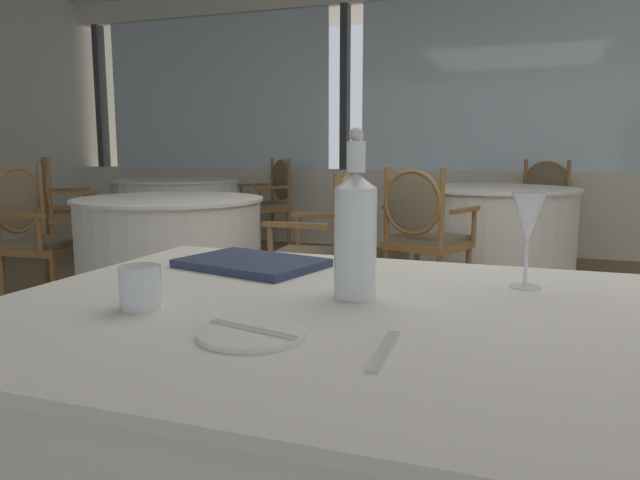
{
  "coord_description": "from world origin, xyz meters",
  "views": [
    {
      "loc": [
        0.34,
        -2.6,
        1.06
      ],
      "look_at": [
        -0.04,
        -1.54,
        0.89
      ],
      "focal_mm": 33.23,
      "sensor_mm": 36.0,
      "label": 1
    }
  ],
  "objects_px": {
    "dining_chair_1_1": "(326,241)",
    "wine_glass": "(528,221)",
    "dining_chair_2_1": "(61,203)",
    "water_bottle": "(355,231)",
    "dining_chair_1_0": "(35,227)",
    "water_tumbler": "(140,287)",
    "menu_book": "(252,263)",
    "dining_chair_0_1": "(541,205)",
    "side_plate": "(252,333)",
    "dining_chair_0_0": "(422,228)",
    "dining_chair_2_0": "(272,196)"
  },
  "relations": [
    {
      "from": "dining_chair_1_1",
      "to": "dining_chair_2_1",
      "type": "distance_m",
      "value": 3.19
    },
    {
      "from": "dining_chair_1_0",
      "to": "dining_chair_0_1",
      "type": "bearing_deg",
      "value": 37.59
    },
    {
      "from": "side_plate",
      "to": "dining_chair_0_1",
      "type": "xyz_separation_m",
      "value": [
        0.5,
        5.06,
        -0.22
      ]
    },
    {
      "from": "dining_chair_0_0",
      "to": "water_bottle",
      "type": "bearing_deg",
      "value": -152.75
    },
    {
      "from": "dining_chair_0_1",
      "to": "dining_chair_1_1",
      "type": "relative_size",
      "value": 1.04
    },
    {
      "from": "wine_glass",
      "to": "dining_chair_1_1",
      "type": "bearing_deg",
      "value": 120.3
    },
    {
      "from": "water_tumbler",
      "to": "menu_book",
      "type": "bearing_deg",
      "value": 87.1
    },
    {
      "from": "wine_glass",
      "to": "water_tumbler",
      "type": "height_order",
      "value": "wine_glass"
    },
    {
      "from": "wine_glass",
      "to": "menu_book",
      "type": "xyz_separation_m",
      "value": [
        -0.65,
        0.01,
        -0.13
      ]
    },
    {
      "from": "dining_chair_0_1",
      "to": "dining_chair_1_0",
      "type": "bearing_deg",
      "value": -28.38
    },
    {
      "from": "wine_glass",
      "to": "dining_chair_2_0",
      "type": "distance_m",
      "value": 5.37
    },
    {
      "from": "wine_glass",
      "to": "menu_book",
      "type": "bearing_deg",
      "value": 179.33
    },
    {
      "from": "water_tumbler",
      "to": "dining_chair_0_1",
      "type": "bearing_deg",
      "value": 81.19
    },
    {
      "from": "menu_book",
      "to": "dining_chair_2_1",
      "type": "distance_m",
      "value": 4.55
    },
    {
      "from": "wine_glass",
      "to": "dining_chair_1_0",
      "type": "distance_m",
      "value": 3.58
    },
    {
      "from": "wine_glass",
      "to": "dining_chair_2_1",
      "type": "relative_size",
      "value": 0.2
    },
    {
      "from": "wine_glass",
      "to": "water_bottle",
      "type": "bearing_deg",
      "value": -148.08
    },
    {
      "from": "dining_chair_2_0",
      "to": "wine_glass",
      "type": "bearing_deg",
      "value": 70.43
    },
    {
      "from": "side_plate",
      "to": "dining_chair_1_1",
      "type": "xyz_separation_m",
      "value": [
        -0.69,
        2.37,
        -0.23
      ]
    },
    {
      "from": "dining_chair_1_1",
      "to": "water_tumbler",
      "type": "bearing_deg",
      "value": 96.64
    },
    {
      "from": "water_tumbler",
      "to": "dining_chair_0_0",
      "type": "distance_m",
      "value": 2.94
    },
    {
      "from": "dining_chair_0_0",
      "to": "dining_chair_1_1",
      "type": "bearing_deg",
      "value": 166.02
    },
    {
      "from": "water_bottle",
      "to": "dining_chair_0_0",
      "type": "height_order",
      "value": "water_bottle"
    },
    {
      "from": "dining_chair_0_0",
      "to": "dining_chair_2_0",
      "type": "distance_m",
      "value": 2.93
    },
    {
      "from": "side_plate",
      "to": "dining_chair_2_0",
      "type": "distance_m",
      "value": 5.63
    },
    {
      "from": "dining_chair_0_1",
      "to": "dining_chair_1_1",
      "type": "distance_m",
      "value": 2.94
    },
    {
      "from": "menu_book",
      "to": "dining_chair_2_1",
      "type": "xyz_separation_m",
      "value": [
        -3.42,
        3.0,
        -0.2
      ]
    },
    {
      "from": "wine_glass",
      "to": "water_tumbler",
      "type": "distance_m",
      "value": 0.8
    },
    {
      "from": "side_plate",
      "to": "dining_chair_2_1",
      "type": "bearing_deg",
      "value": 136.32
    },
    {
      "from": "side_plate",
      "to": "dining_chair_0_1",
      "type": "distance_m",
      "value": 5.09
    },
    {
      "from": "wine_glass",
      "to": "dining_chair_2_1",
      "type": "height_order",
      "value": "dining_chair_2_1"
    },
    {
      "from": "side_plate",
      "to": "dining_chair_2_1",
      "type": "height_order",
      "value": "dining_chair_2_1"
    },
    {
      "from": "wine_glass",
      "to": "dining_chair_0_1",
      "type": "height_order",
      "value": "wine_glass"
    },
    {
      "from": "water_bottle",
      "to": "dining_chair_1_1",
      "type": "relative_size",
      "value": 0.36
    },
    {
      "from": "wine_glass",
      "to": "menu_book",
      "type": "relative_size",
      "value": 0.61
    },
    {
      "from": "side_plate",
      "to": "dining_chair_1_0",
      "type": "bearing_deg",
      "value": 140.42
    },
    {
      "from": "water_bottle",
      "to": "dining_chair_2_1",
      "type": "height_order",
      "value": "water_bottle"
    },
    {
      "from": "dining_chair_0_1",
      "to": "dining_chair_1_0",
      "type": "relative_size",
      "value": 1.0
    },
    {
      "from": "water_bottle",
      "to": "dining_chair_0_1",
      "type": "bearing_deg",
      "value": 84.97
    },
    {
      "from": "dining_chair_1_1",
      "to": "wine_glass",
      "type": "bearing_deg",
      "value": 116.5
    },
    {
      "from": "water_bottle",
      "to": "dining_chair_1_0",
      "type": "bearing_deg",
      "value": 145.18
    },
    {
      "from": "water_bottle",
      "to": "dining_chair_1_1",
      "type": "distance_m",
      "value": 2.24
    },
    {
      "from": "water_tumbler",
      "to": "dining_chair_1_0",
      "type": "relative_size",
      "value": 0.08
    },
    {
      "from": "dining_chair_0_0",
      "to": "dining_chair_2_1",
      "type": "bearing_deg",
      "value": 102.09
    },
    {
      "from": "dining_chair_2_1",
      "to": "side_plate",
      "type": "bearing_deg",
      "value": -93.28
    },
    {
      "from": "menu_book",
      "to": "dining_chair_0_1",
      "type": "distance_m",
      "value": 4.62
    },
    {
      "from": "dining_chair_0_1",
      "to": "dining_chair_2_1",
      "type": "bearing_deg",
      "value": -49.3
    },
    {
      "from": "menu_book",
      "to": "dining_chair_0_1",
      "type": "xyz_separation_m",
      "value": [
        0.75,
        4.56,
        -0.22
      ]
    },
    {
      "from": "wine_glass",
      "to": "dining_chair_1_0",
      "type": "relative_size",
      "value": 0.21
    },
    {
      "from": "water_tumbler",
      "to": "dining_chair_2_1",
      "type": "bearing_deg",
      "value": 134.82
    }
  ]
}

